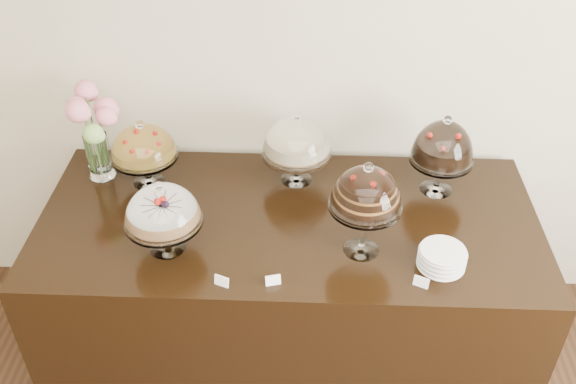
{
  "coord_description": "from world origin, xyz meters",
  "views": [
    {
      "loc": [
        -0.08,
        0.28,
        2.7
      ],
      "look_at": [
        -0.17,
        2.4,
        1.08
      ],
      "focal_mm": 40.0,
      "sensor_mm": 36.0,
      "label": 1
    }
  ],
  "objects_px": {
    "cake_stand_choco_layer": "(366,192)",
    "cake_stand_cheesecake": "(297,140)",
    "cake_stand_sugar_sponge": "(162,209)",
    "plate_stack": "(442,258)",
    "display_counter": "(288,289)",
    "flower_vase": "(93,125)",
    "cake_stand_dark_choco": "(443,145)",
    "cake_stand_fruit_tart": "(143,145)"
  },
  "relations": [
    {
      "from": "cake_stand_fruit_tart",
      "to": "plate_stack",
      "type": "relative_size",
      "value": 1.77
    },
    {
      "from": "display_counter",
      "to": "flower_vase",
      "type": "bearing_deg",
      "value": 162.14
    },
    {
      "from": "display_counter",
      "to": "cake_stand_cheesecake",
      "type": "distance_m",
      "value": 0.73
    },
    {
      "from": "cake_stand_sugar_sponge",
      "to": "cake_stand_fruit_tart",
      "type": "bearing_deg",
      "value": 111.35
    },
    {
      "from": "cake_stand_fruit_tart",
      "to": "flower_vase",
      "type": "distance_m",
      "value": 0.24
    },
    {
      "from": "plate_stack",
      "to": "flower_vase",
      "type": "bearing_deg",
      "value": 159.57
    },
    {
      "from": "cake_stand_choco_layer",
      "to": "flower_vase",
      "type": "bearing_deg",
      "value": 158.16
    },
    {
      "from": "plate_stack",
      "to": "cake_stand_choco_layer",
      "type": "bearing_deg",
      "value": 165.22
    },
    {
      "from": "flower_vase",
      "to": "plate_stack",
      "type": "height_order",
      "value": "flower_vase"
    },
    {
      "from": "cake_stand_sugar_sponge",
      "to": "flower_vase",
      "type": "bearing_deg",
      "value": 128.76
    },
    {
      "from": "cake_stand_choco_layer",
      "to": "cake_stand_sugar_sponge",
      "type": "bearing_deg",
      "value": -178.37
    },
    {
      "from": "cake_stand_cheesecake",
      "to": "plate_stack",
      "type": "relative_size",
      "value": 1.93
    },
    {
      "from": "cake_stand_choco_layer",
      "to": "cake_stand_cheesecake",
      "type": "bearing_deg",
      "value": 120.41
    },
    {
      "from": "cake_stand_cheesecake",
      "to": "cake_stand_fruit_tart",
      "type": "height_order",
      "value": "cake_stand_cheesecake"
    },
    {
      "from": "cake_stand_cheesecake",
      "to": "flower_vase",
      "type": "xyz_separation_m",
      "value": [
        -0.93,
        0.0,
        0.06
      ]
    },
    {
      "from": "cake_stand_sugar_sponge",
      "to": "cake_stand_choco_layer",
      "type": "bearing_deg",
      "value": 1.63
    },
    {
      "from": "cake_stand_choco_layer",
      "to": "plate_stack",
      "type": "distance_m",
      "value": 0.42
    },
    {
      "from": "plate_stack",
      "to": "cake_stand_cheesecake",
      "type": "bearing_deg",
      "value": 136.59
    },
    {
      "from": "cake_stand_choco_layer",
      "to": "plate_stack",
      "type": "bearing_deg",
      "value": -14.78
    },
    {
      "from": "display_counter",
      "to": "cake_stand_dark_choco",
      "type": "distance_m",
      "value": 1.0
    },
    {
      "from": "display_counter",
      "to": "plate_stack",
      "type": "bearing_deg",
      "value": -23.99
    },
    {
      "from": "cake_stand_dark_choco",
      "to": "cake_stand_fruit_tart",
      "type": "distance_m",
      "value": 1.35
    },
    {
      "from": "cake_stand_choco_layer",
      "to": "cake_stand_dark_choco",
      "type": "distance_m",
      "value": 0.57
    },
    {
      "from": "cake_stand_cheesecake",
      "to": "cake_stand_dark_choco",
      "type": "bearing_deg",
      "value": -4.64
    },
    {
      "from": "plate_stack",
      "to": "cake_stand_dark_choco",
      "type": "bearing_deg",
      "value": 84.07
    },
    {
      "from": "cake_stand_choco_layer",
      "to": "cake_stand_dark_choco",
      "type": "relative_size",
      "value": 1.11
    },
    {
      "from": "display_counter",
      "to": "cake_stand_sugar_sponge",
      "type": "relative_size",
      "value": 6.49
    },
    {
      "from": "cake_stand_dark_choco",
      "to": "flower_vase",
      "type": "height_order",
      "value": "flower_vase"
    },
    {
      "from": "cake_stand_dark_choco",
      "to": "plate_stack",
      "type": "height_order",
      "value": "cake_stand_dark_choco"
    },
    {
      "from": "cake_stand_cheesecake",
      "to": "cake_stand_fruit_tart",
      "type": "xyz_separation_m",
      "value": [
        -0.7,
        -0.05,
        -0.02
      ]
    },
    {
      "from": "cake_stand_choco_layer",
      "to": "cake_stand_fruit_tart",
      "type": "relative_size",
      "value": 1.31
    },
    {
      "from": "display_counter",
      "to": "cake_stand_choco_layer",
      "type": "bearing_deg",
      "value": -32.19
    },
    {
      "from": "cake_stand_dark_choco",
      "to": "display_counter",
      "type": "bearing_deg",
      "value": -160.79
    },
    {
      "from": "display_counter",
      "to": "plate_stack",
      "type": "height_order",
      "value": "plate_stack"
    },
    {
      "from": "cake_stand_sugar_sponge",
      "to": "plate_stack",
      "type": "xyz_separation_m",
      "value": [
        1.12,
        -0.06,
        -0.16
      ]
    },
    {
      "from": "display_counter",
      "to": "plate_stack",
      "type": "relative_size",
      "value": 11.72
    },
    {
      "from": "cake_stand_choco_layer",
      "to": "cake_stand_fruit_tart",
      "type": "xyz_separation_m",
      "value": [
        -0.98,
        0.44,
        -0.09
      ]
    },
    {
      "from": "display_counter",
      "to": "cake_stand_cheesecake",
      "type": "xyz_separation_m",
      "value": [
        0.03,
        0.29,
        0.67
      ]
    },
    {
      "from": "cake_stand_sugar_sponge",
      "to": "plate_stack",
      "type": "bearing_deg",
      "value": -3.09
    },
    {
      "from": "cake_stand_dark_choco",
      "to": "flower_vase",
      "type": "xyz_separation_m",
      "value": [
        -1.58,
        0.05,
        0.03
      ]
    },
    {
      "from": "plate_stack",
      "to": "display_counter",
      "type": "bearing_deg",
      "value": 156.01
    },
    {
      "from": "cake_stand_fruit_tart",
      "to": "plate_stack",
      "type": "bearing_deg",
      "value": -21.8
    }
  ]
}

